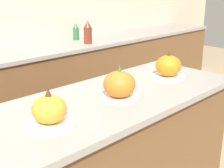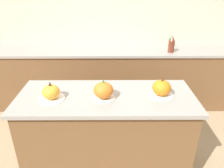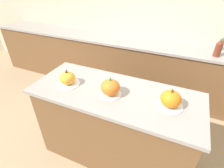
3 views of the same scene
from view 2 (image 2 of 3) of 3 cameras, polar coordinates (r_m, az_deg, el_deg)
The scene contains 8 objects.
wall_back at distance 3.51m, azimuth -1.07°, elevation 15.94°, with size 8.00×0.06×2.50m.
kitchen_island at distance 2.22m, azimuth -1.43°, elevation -13.23°, with size 1.60×0.66×0.90m.
back_counter at distance 3.43m, azimuth -1.03°, elevation 1.73°, with size 6.00×0.60×0.90m.
pumpkin_cake_left at distance 1.95m, azimuth -15.63°, elevation -2.20°, with size 0.23×0.23×0.17m.
pumpkin_cake_center at distance 1.89m, azimuth -2.24°, elevation -1.77°, with size 0.20×0.20×0.19m.
pumpkin_cake_right at distance 1.98m, azimuth 12.84°, elevation -1.18°, with size 0.23×0.23×0.18m.
bottle_tall at distance 3.23m, azimuth 15.29°, elevation 9.96°, with size 0.08×0.08×0.24m.
bottle_short at distance 3.50m, azimuth 15.11°, elevation 10.74°, with size 0.07×0.07×0.18m.
Camera 2 is at (0.04, -1.72, 1.85)m, focal length 35.00 mm.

